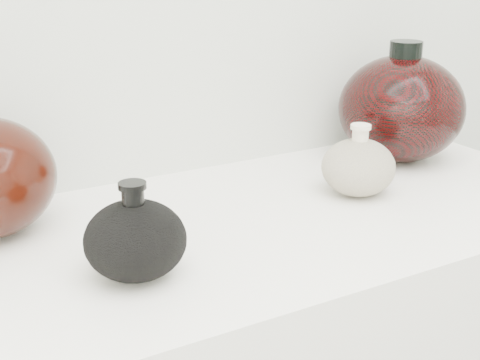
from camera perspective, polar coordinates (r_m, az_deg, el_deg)
black_gourd_vase at (r=0.82m, az=-8.92°, el=-5.02°), size 0.13×0.13×0.12m
cream_gourd_vase at (r=1.09m, az=10.06°, el=1.14°), size 0.13×0.13×0.12m
right_round_pot at (r=1.28m, az=13.59°, el=6.00°), size 0.26×0.26×0.22m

